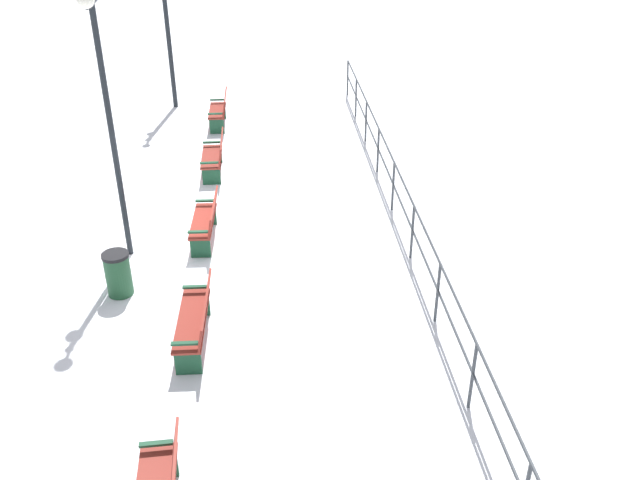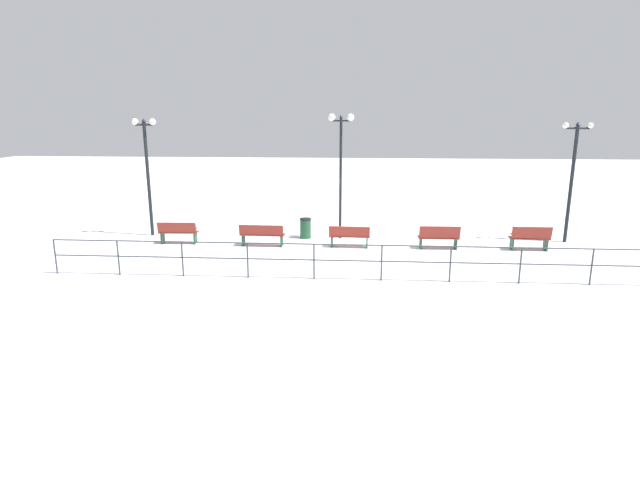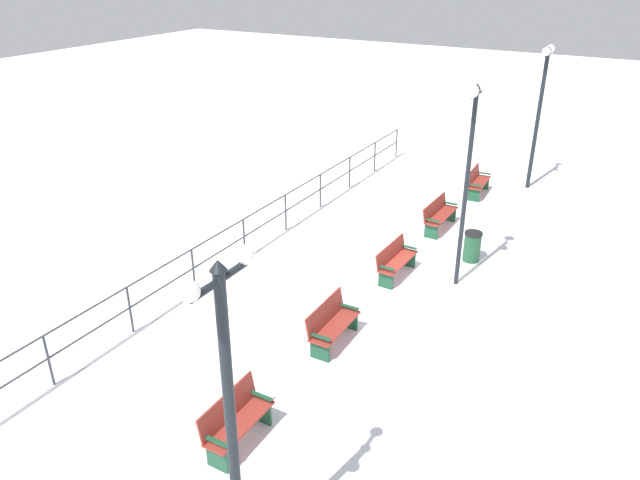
{
  "view_description": "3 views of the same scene",
  "coord_description": "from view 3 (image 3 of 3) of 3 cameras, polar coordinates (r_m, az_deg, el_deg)",
  "views": [
    {
      "loc": [
        -1.29,
        12.02,
        6.71
      ],
      "look_at": [
        -2.18,
        1.43,
        0.7
      ],
      "focal_mm": 38.45,
      "sensor_mm": 36.0,
      "label": 1
    },
    {
      "loc": [
        -18.83,
        -0.21,
        4.89
      ],
      "look_at": [
        -2.4,
        0.94,
        0.85
      ],
      "focal_mm": 28.93,
      "sensor_mm": 36.0,
      "label": 2
    },
    {
      "loc": [
        4.94,
        -12.57,
        7.37
      ],
      "look_at": [
        -1.89,
        -0.59,
        0.81
      ],
      "focal_mm": 34.08,
      "sensor_mm": 36.0,
      "label": 3
    }
  ],
  "objects": [
    {
      "name": "bench_fourth",
      "position": [
        18.03,
        11.1,
        2.4
      ],
      "size": [
        0.53,
        1.69,
        0.85
      ],
      "rotation": [
        0.0,
        0.0,
        -0.02
      ],
      "color": "maroon",
      "rests_on": "ground"
    },
    {
      "name": "waterfront_railing",
      "position": [
        16.76,
        -5.13,
        2.06
      ],
      "size": [
        0.05,
        18.31,
        1.12
      ],
      "color": "#383D42",
      "rests_on": "ground"
    },
    {
      "name": "bench_third",
      "position": [
        15.2,
        7.08,
        -1.87
      ],
      "size": [
        0.53,
        1.54,
        0.84
      ],
      "rotation": [
        0.0,
        0.0,
        -0.03
      ],
      "color": "maroon",
      "rests_on": "ground"
    },
    {
      "name": "bench_fifth",
      "position": [
        20.95,
        14.53,
        5.34
      ],
      "size": [
        0.57,
        1.5,
        0.87
      ],
      "rotation": [
        0.0,
        0.0,
        0.05
      ],
      "color": "maroon",
      "rests_on": "ground"
    },
    {
      "name": "ground_plane",
      "position": [
        15.39,
        7.22,
        -3.42
      ],
      "size": [
        80.0,
        80.0,
        0.0
      ],
      "primitive_type": "plane",
      "color": "white",
      "rests_on": "ground"
    },
    {
      "name": "trash_bin",
      "position": [
        16.36,
        14.09,
        -0.59
      ],
      "size": [
        0.46,
        0.46,
        0.81
      ],
      "color": "#1E4C2D",
      "rests_on": "ground"
    },
    {
      "name": "lamppost_near",
      "position": [
        7.08,
        -8.57,
        -14.45
      ],
      "size": [
        0.22,
        1.11,
        4.6
      ],
      "color": "black",
      "rests_on": "ground"
    },
    {
      "name": "lamppost_far",
      "position": [
        21.46,
        20.05,
        12.45
      ],
      "size": [
        0.26,
        0.96,
        4.72
      ],
      "color": "black",
      "rests_on": "ground"
    },
    {
      "name": "lamppost_middle",
      "position": [
        13.98,
        13.99,
        8.74
      ],
      "size": [
        0.29,
        1.0,
        4.9
      ],
      "color": "black",
      "rests_on": "ground"
    },
    {
      "name": "bench_nearest",
      "position": [
        10.4,
        -7.92,
        -16.39
      ],
      "size": [
        0.51,
        1.42,
        0.92
      ],
      "rotation": [
        0.0,
        0.0,
        0.0
      ],
      "color": "maroon",
      "rests_on": "ground"
    },
    {
      "name": "bench_second",
      "position": [
        12.61,
        1.09,
        -7.83
      ],
      "size": [
        0.55,
        1.49,
        0.9
      ],
      "rotation": [
        0.0,
        0.0,
        0.01
      ],
      "color": "maroon",
      "rests_on": "ground"
    }
  ]
}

